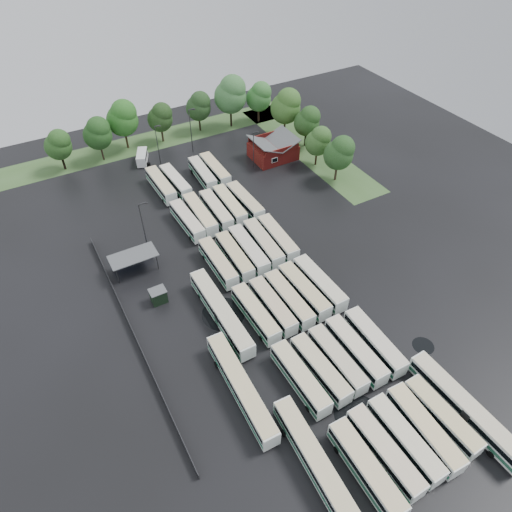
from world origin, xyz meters
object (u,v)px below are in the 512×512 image
artic_bus_west_a (316,463)px  artic_bus_east (465,408)px  brick_building (273,151)px  minibus (142,157)px

artic_bus_west_a → artic_bus_east: size_ratio=0.98×
brick_building → minibus: size_ratio=1.63×
brick_building → artic_bus_east: size_ratio=0.57×
artic_bus_east → minibus: bearing=99.1°
artic_bus_east → minibus: 84.32m
artic_bus_west_a → minibus: (5.29, 79.06, -0.38)m
minibus → brick_building: bearing=-2.0°
brick_building → minibus: 31.06m
brick_building → minibus: bearing=154.4°
brick_building → minibus: (-28.01, 13.42, -0.46)m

